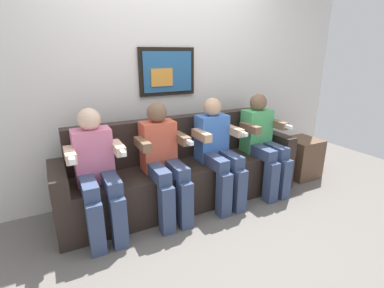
# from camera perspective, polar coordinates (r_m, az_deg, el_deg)

# --- Properties ---
(ground_plane) EXTENTS (6.44, 6.44, 0.00)m
(ground_plane) POSITION_cam_1_polar(r_m,az_deg,el_deg) (2.93, 1.40, -13.97)
(ground_plane) COLOR #66605B
(back_wall_assembly) EXTENTS (4.96, 0.10, 2.60)m
(back_wall_assembly) POSITION_cam_1_polar(r_m,az_deg,el_deg) (3.18, -5.26, 13.44)
(back_wall_assembly) COLOR silver
(back_wall_assembly) RESTS_ON ground_plane
(couch) EXTENTS (2.56, 0.58, 0.90)m
(couch) POSITION_cam_1_polar(r_m,az_deg,el_deg) (3.04, -1.56, -6.05)
(couch) COLOR #2D231E
(couch) RESTS_ON ground_plane
(person_leftmost) EXTENTS (0.46, 0.56, 1.11)m
(person_leftmost) POSITION_cam_1_polar(r_m,az_deg,el_deg) (2.53, -18.63, -4.90)
(person_leftmost) COLOR pink
(person_leftmost) RESTS_ON ground_plane
(person_left_center) EXTENTS (0.46, 0.56, 1.11)m
(person_left_center) POSITION_cam_1_polar(r_m,az_deg,el_deg) (2.67, -5.83, -2.80)
(person_left_center) COLOR #D8593F
(person_left_center) RESTS_ON ground_plane
(person_right_center) EXTENTS (0.46, 0.56, 1.11)m
(person_right_center) POSITION_cam_1_polar(r_m,az_deg,el_deg) (2.93, 5.16, -0.87)
(person_right_center) COLOR #3F72CC
(person_right_center) RESTS_ON ground_plane
(person_rightmost) EXTENTS (0.46, 0.56, 1.11)m
(person_rightmost) POSITION_cam_1_polar(r_m,az_deg,el_deg) (3.28, 14.06, 0.73)
(person_rightmost) COLOR #4CB266
(person_rightmost) RESTS_ON ground_plane
(side_table_right) EXTENTS (0.40, 0.40, 0.50)m
(side_table_right) POSITION_cam_1_polar(r_m,az_deg,el_deg) (3.93, 21.07, -2.57)
(side_table_right) COLOR brown
(side_table_right) RESTS_ON ground_plane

